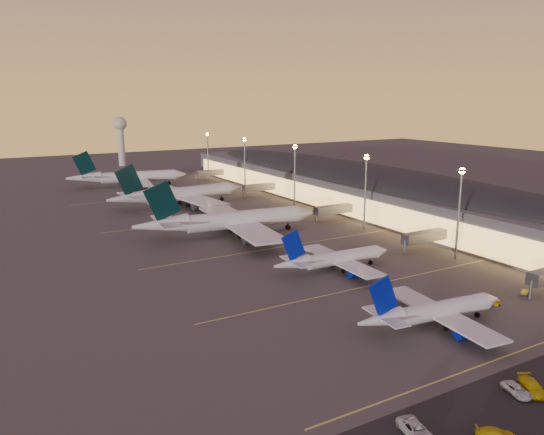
{
  "coord_description": "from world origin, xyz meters",
  "views": [
    {
      "loc": [
        -81.03,
        -98.39,
        44.39
      ],
      "look_at": [
        2.0,
        45.0,
        7.0
      ],
      "focal_mm": 35.0,
      "sensor_mm": 36.0,
      "label": 1
    }
  ],
  "objects": [
    {
      "name": "terminal_building",
      "position": [
        61.84,
        72.47,
        8.78
      ],
      "size": [
        56.35,
        255.0,
        17.46
      ],
      "color": "#525258",
      "rests_on": "ground"
    },
    {
      "name": "service_van_b",
      "position": [
        -23.98,
        -59.4,
        0.76
      ],
      "size": [
        5.43,
        4.94,
        1.52
      ],
      "primitive_type": "imported",
      "rotation": [
        0.0,
        0.0,
        0.9
      ],
      "color": "gold",
      "rests_on": "ground"
    },
    {
      "name": "radar_tower",
      "position": [
        10.0,
        260.0,
        21.87
      ],
      "size": [
        9.0,
        9.0,
        32.5
      ],
      "color": "silver",
      "rests_on": "ground"
    },
    {
      "name": "baggage_tug_b",
      "position": [
        27.15,
        -27.81,
        0.43
      ],
      "size": [
        3.39,
        2.5,
        0.95
      ],
      "rotation": [
        0.0,
        0.0,
        0.45
      ],
      "color": "gold",
      "rests_on": "ground"
    },
    {
      "name": "lane_markings",
      "position": [
        0.0,
        40.0,
        0.01
      ],
      "size": [
        90.0,
        180.36,
        0.0
      ],
      "color": "#D8C659",
      "rests_on": "ground"
    },
    {
      "name": "airliner_narrow_north",
      "position": [
        -0.45,
        8.5,
        3.24
      ],
      "size": [
        35.1,
        31.34,
        12.55
      ],
      "rotation": [
        0.0,
        0.0,
        -0.05
      ],
      "color": "silver",
      "rests_on": "ground"
    },
    {
      "name": "service_van_a",
      "position": [
        -32.7,
        -53.53,
        0.88
      ],
      "size": [
        4.16,
        6.77,
        1.75
      ],
      "primitive_type": "imported",
      "rotation": [
        0.0,
        0.0,
        -0.21
      ],
      "color": "silver",
      "rests_on": "ground"
    },
    {
      "name": "baggage_tug_a",
      "position": [
        15.33,
        -28.09,
        0.52
      ],
      "size": [
        4.11,
        2.62,
        1.15
      ],
      "rotation": [
        0.0,
        0.0,
        -0.31
      ],
      "color": "gold",
      "rests_on": "ground"
    },
    {
      "name": "ground",
      "position": [
        0.0,
        0.0,
        0.0
      ],
      "size": [
        700.0,
        700.0,
        0.0
      ],
      "primitive_type": "plane",
      "color": "#3B3937"
    },
    {
      "name": "airliner_narrow_south",
      "position": [
        -4.55,
        -29.6,
        3.18
      ],
      "size": [
        34.45,
        30.95,
        12.3
      ],
      "rotation": [
        0.0,
        0.0,
        -0.11
      ],
      "color": "silver",
      "rests_on": "ground"
    },
    {
      "name": "service_van_c",
      "position": [
        -11.76,
        -53.75,
        0.71
      ],
      "size": [
        3.43,
        5.53,
        1.43
      ],
      "primitive_type": "imported",
      "rotation": [
        0.0,
        0.0,
        -0.22
      ],
      "color": "silver",
      "rests_on": "ground"
    },
    {
      "name": "airliner_wide_near",
      "position": [
        -8.6,
        54.92,
        5.12
      ],
      "size": [
        62.13,
        56.95,
        19.87
      ],
      "rotation": [
        0.0,
        0.0,
        -0.11
      ],
      "color": "silver",
      "rests_on": "ground"
    },
    {
      "name": "light_masts",
      "position": [
        36.0,
        65.0,
        17.55
      ],
      "size": [
        2.2,
        217.2,
        25.9
      ],
      "color": "slate",
      "rests_on": "ground"
    },
    {
      "name": "airliner_wide_far",
      "position": [
        -10.05,
        170.93,
        4.91
      ],
      "size": [
        59.51,
        54.85,
        19.08
      ],
      "rotation": [
        0.0,
        0.0,
        -0.16
      ],
      "color": "silver",
      "rests_on": "ground"
    },
    {
      "name": "service_van_d",
      "position": [
        -9.09,
        -54.49,
        0.88
      ],
      "size": [
        5.05,
        6.48,
        1.75
      ],
      "primitive_type": "imported",
      "rotation": [
        0.0,
        0.0,
        -0.5
      ],
      "color": "gold",
      "rests_on": "ground"
    },
    {
      "name": "airliner_wide_mid",
      "position": [
        -5.53,
        110.33,
        4.98
      ],
      "size": [
        60.49,
        55.4,
        19.35
      ],
      "rotation": [
        0.0,
        0.0,
        0.1
      ],
      "color": "silver",
      "rests_on": "ground"
    }
  ]
}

